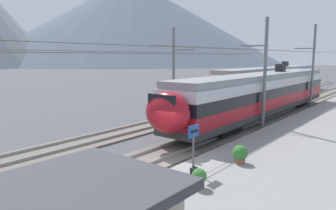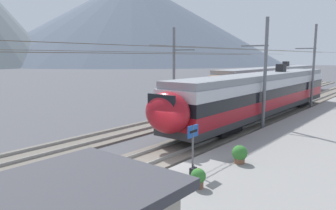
{
  "view_description": "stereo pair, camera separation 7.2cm",
  "coord_description": "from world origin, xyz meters",
  "px_view_note": "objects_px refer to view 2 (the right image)",
  "views": [
    {
      "loc": [
        -11.15,
        -9.39,
        5.24
      ],
      "look_at": [
        4.68,
        3.37,
        2.14
      ],
      "focal_mm": 34.12,
      "sensor_mm": 36.0,
      "label": 1
    },
    {
      "loc": [
        -11.1,
        -9.44,
        5.24
      ],
      "look_at": [
        4.68,
        3.37,
        2.14
      ],
      "focal_mm": 34.12,
      "sensor_mm": 36.0,
      "label": 2
    }
  ],
  "objects_px": {
    "handbag_near_sign": "(193,171)",
    "potted_plant_by_shelter": "(198,177)",
    "catenary_mast_mid": "(263,72)",
    "train_near_platform": "(261,93)",
    "train_far_track": "(272,80)",
    "catenary_mast_east": "(312,66)",
    "catenary_mast_far_side": "(175,69)",
    "platform_sign": "(193,138)",
    "potted_plant_platform_edge": "(240,153)"
  },
  "relations": [
    {
      "from": "platform_sign",
      "to": "handbag_near_sign",
      "type": "relative_size",
      "value": 5.01
    },
    {
      "from": "catenary_mast_mid",
      "to": "potted_plant_platform_edge",
      "type": "xyz_separation_m",
      "value": [
        -8.72,
        -2.65,
        -3.29
      ]
    },
    {
      "from": "catenary_mast_far_side",
      "to": "potted_plant_by_shelter",
      "type": "bearing_deg",
      "value": -139.43
    },
    {
      "from": "catenary_mast_mid",
      "to": "potted_plant_by_shelter",
      "type": "bearing_deg",
      "value": -167.43
    },
    {
      "from": "catenary_mast_far_side",
      "to": "potted_plant_platform_edge",
      "type": "height_order",
      "value": "catenary_mast_far_side"
    },
    {
      "from": "train_far_track",
      "to": "catenary_mast_mid",
      "type": "xyz_separation_m",
      "value": [
        -19.7,
        -6.87,
        1.91
      ]
    },
    {
      "from": "catenary_mast_mid",
      "to": "handbag_near_sign",
      "type": "relative_size",
      "value": 108.82
    },
    {
      "from": "handbag_near_sign",
      "to": "catenary_mast_mid",
      "type": "bearing_deg",
      "value": 9.02
    },
    {
      "from": "train_far_track",
      "to": "catenary_mast_far_side",
      "type": "relative_size",
      "value": 0.67
    },
    {
      "from": "handbag_near_sign",
      "to": "potted_plant_by_shelter",
      "type": "relative_size",
      "value": 0.54
    },
    {
      "from": "catenary_mast_far_side",
      "to": "platform_sign",
      "type": "relative_size",
      "value": 21.71
    },
    {
      "from": "handbag_near_sign",
      "to": "potted_plant_platform_edge",
      "type": "xyz_separation_m",
      "value": [
        2.46,
        -0.88,
        0.32
      ]
    },
    {
      "from": "train_far_track",
      "to": "potted_plant_by_shelter",
      "type": "bearing_deg",
      "value": -163.27
    },
    {
      "from": "catenary_mast_far_side",
      "to": "potted_plant_by_shelter",
      "type": "distance_m",
      "value": 18.04
    },
    {
      "from": "catenary_mast_far_side",
      "to": "potted_plant_by_shelter",
      "type": "relative_size",
      "value": 59.24
    },
    {
      "from": "train_near_platform",
      "to": "potted_plant_platform_edge",
      "type": "relative_size",
      "value": 30.93
    },
    {
      "from": "train_near_platform",
      "to": "potted_plant_by_shelter",
      "type": "relative_size",
      "value": 34.93
    },
    {
      "from": "catenary_mast_mid",
      "to": "catenary_mast_far_side",
      "type": "height_order",
      "value": "catenary_mast_mid"
    },
    {
      "from": "potted_plant_platform_edge",
      "to": "potted_plant_by_shelter",
      "type": "height_order",
      "value": "potted_plant_platform_edge"
    },
    {
      "from": "catenary_mast_mid",
      "to": "potted_plant_platform_edge",
      "type": "relative_size",
      "value": 52.46
    },
    {
      "from": "catenary_mast_mid",
      "to": "platform_sign",
      "type": "distance_m",
      "value": 11.46
    },
    {
      "from": "potted_plant_platform_edge",
      "to": "train_far_track",
      "type": "bearing_deg",
      "value": 18.52
    },
    {
      "from": "catenary_mast_east",
      "to": "catenary_mast_far_side",
      "type": "relative_size",
      "value": 1.0
    },
    {
      "from": "train_far_track",
      "to": "platform_sign",
      "type": "xyz_separation_m",
      "value": [
        -30.81,
        -8.56,
        -0.34
      ]
    },
    {
      "from": "train_near_platform",
      "to": "handbag_near_sign",
      "type": "distance_m",
      "value": 15.27
    },
    {
      "from": "catenary_mast_mid",
      "to": "catenary_mast_east",
      "type": "height_order",
      "value": "catenary_mast_east"
    },
    {
      "from": "train_near_platform",
      "to": "potted_plant_by_shelter",
      "type": "height_order",
      "value": "train_near_platform"
    },
    {
      "from": "train_near_platform",
      "to": "train_far_track",
      "type": "relative_size",
      "value": 0.88
    },
    {
      "from": "handbag_near_sign",
      "to": "potted_plant_platform_edge",
      "type": "distance_m",
      "value": 2.63
    },
    {
      "from": "train_far_track",
      "to": "catenary_mast_east",
      "type": "relative_size",
      "value": 0.67
    },
    {
      "from": "catenary_mast_far_side",
      "to": "handbag_near_sign",
      "type": "xyz_separation_m",
      "value": [
        -12.41,
        -10.58,
        -3.55
      ]
    },
    {
      "from": "train_far_track",
      "to": "potted_plant_platform_edge",
      "type": "relative_size",
      "value": 35.04
    },
    {
      "from": "catenary_mast_east",
      "to": "catenary_mast_far_side",
      "type": "height_order",
      "value": "catenary_mast_east"
    },
    {
      "from": "catenary_mast_mid",
      "to": "platform_sign",
      "type": "xyz_separation_m",
      "value": [
        -11.11,
        -1.69,
        -2.25
      ]
    },
    {
      "from": "train_far_track",
      "to": "platform_sign",
      "type": "bearing_deg",
      "value": -164.48
    },
    {
      "from": "potted_plant_platform_edge",
      "to": "potted_plant_by_shelter",
      "type": "bearing_deg",
      "value": -178.75
    },
    {
      "from": "potted_plant_platform_edge",
      "to": "platform_sign",
      "type": "bearing_deg",
      "value": 157.91
    },
    {
      "from": "catenary_mast_east",
      "to": "potted_plant_by_shelter",
      "type": "relative_size",
      "value": 59.24
    },
    {
      "from": "catenary_mast_east",
      "to": "platform_sign",
      "type": "bearing_deg",
      "value": -175.86
    },
    {
      "from": "train_far_track",
      "to": "potted_plant_platform_edge",
      "type": "bearing_deg",
      "value": -161.48
    },
    {
      "from": "catenary_mast_far_side",
      "to": "train_far_track",
      "type": "bearing_deg",
      "value": -5.98
    },
    {
      "from": "catenary_mast_east",
      "to": "catenary_mast_far_side",
      "type": "bearing_deg",
      "value": 141.06
    },
    {
      "from": "catenary_mast_east",
      "to": "platform_sign",
      "type": "xyz_separation_m",
      "value": [
        -23.24,
        -1.68,
        -2.44
      ]
    },
    {
      "from": "potted_plant_platform_edge",
      "to": "catenary_mast_east",
      "type": "bearing_deg",
      "value": 7.23
    },
    {
      "from": "train_far_track",
      "to": "potted_plant_by_shelter",
      "type": "height_order",
      "value": "train_far_track"
    },
    {
      "from": "train_near_platform",
      "to": "train_far_track",
      "type": "height_order",
      "value": "same"
    },
    {
      "from": "train_near_platform",
      "to": "catenary_mast_mid",
      "type": "xyz_separation_m",
      "value": [
        -3.62,
        -1.61,
        1.91
      ]
    },
    {
      "from": "potted_plant_by_shelter",
      "to": "train_near_platform",
      "type": "bearing_deg",
      "value": 15.29
    },
    {
      "from": "train_near_platform",
      "to": "catenary_mast_mid",
      "type": "bearing_deg",
      "value": -156.06
    },
    {
      "from": "catenary_mast_mid",
      "to": "handbag_near_sign",
      "type": "bearing_deg",
      "value": -170.98
    }
  ]
}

